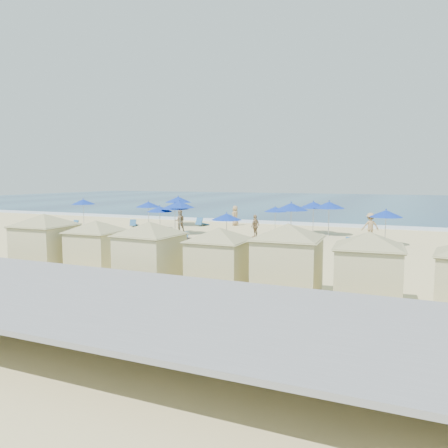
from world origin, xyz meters
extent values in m
plane|color=beige|center=(0.00, 0.00, 0.00)|extent=(160.00, 160.00, 0.00)
cube|color=navy|center=(0.00, 55.00, 0.03)|extent=(160.00, 80.00, 0.06)
cube|color=white|center=(0.00, 15.50, 0.04)|extent=(160.00, 2.50, 0.08)
cube|color=gray|center=(0.00, -13.00, 0.55)|extent=(160.00, 2.20, 1.10)
cube|color=black|center=(0.21, -2.83, 0.44)|extent=(1.11, 1.11, 0.88)
cube|color=beige|center=(-3.03, -9.60, 1.06)|extent=(2.22, 2.22, 2.12)
cube|color=tan|center=(-3.03, -9.60, 2.12)|extent=(2.33, 2.33, 0.08)
pyramid|color=tan|center=(-3.03, -9.60, 2.66)|extent=(4.65, 4.65, 0.53)
cube|color=beige|center=(-0.54, -9.20, 0.97)|extent=(2.00, 2.00, 1.94)
cube|color=tan|center=(-0.54, -9.20, 1.94)|extent=(2.10, 2.10, 0.08)
pyramid|color=tan|center=(-0.54, -9.20, 2.42)|extent=(4.24, 4.24, 0.48)
cube|color=beige|center=(2.65, -9.96, 1.03)|extent=(2.16, 2.16, 2.05)
cube|color=tan|center=(2.65, -9.96, 2.05)|extent=(2.26, 2.26, 0.08)
pyramid|color=tan|center=(2.65, -9.96, 2.57)|extent=(4.49, 4.49, 0.51)
cube|color=beige|center=(5.37, -9.57, 0.97)|extent=(1.96, 1.96, 1.94)
cube|color=tan|center=(5.37, -9.57, 1.94)|extent=(2.06, 2.06, 0.08)
pyramid|color=tan|center=(5.37, -9.57, 2.42)|extent=(4.25, 4.25, 0.48)
cube|color=beige|center=(7.89, -9.39, 1.06)|extent=(2.23, 2.23, 2.13)
cube|color=tan|center=(7.89, -9.39, 2.13)|extent=(2.34, 2.34, 0.09)
pyramid|color=tan|center=(7.89, -9.39, 2.66)|extent=(4.66, 4.66, 0.53)
cube|color=beige|center=(10.56, -9.42, 1.00)|extent=(2.15, 2.15, 2.00)
cube|color=tan|center=(10.56, -9.42, 2.00)|extent=(2.26, 2.26, 0.08)
pyramid|color=tan|center=(10.56, -9.42, 2.50)|extent=(4.38, 4.38, 0.50)
cylinder|color=#A5A8AD|center=(-15.48, 7.04, 0.96)|extent=(0.05, 0.05, 1.91)
cone|color=#0E2FA1|center=(-15.48, 7.04, 2.09)|extent=(2.11, 2.11, 0.45)
sphere|color=#0E2FA1|center=(-15.48, 7.04, 2.37)|extent=(0.08, 0.08, 0.08)
cylinder|color=#A5A8AD|center=(-8.21, 6.50, 0.94)|extent=(0.05, 0.05, 1.88)
cone|color=#0E2FA1|center=(-8.21, 6.50, 2.06)|extent=(2.08, 2.08, 0.45)
sphere|color=#0E2FA1|center=(-8.21, 6.50, 2.33)|extent=(0.08, 0.08, 0.08)
cylinder|color=#A5A8AD|center=(-7.16, 9.63, 1.07)|extent=(0.06, 0.06, 2.14)
cone|color=#0E2FA1|center=(-7.16, 9.63, 2.34)|extent=(2.37, 2.37, 0.51)
sphere|color=#0E2FA1|center=(-7.16, 9.63, 2.65)|extent=(0.09, 0.09, 0.09)
cylinder|color=#A5A8AD|center=(-4.46, 4.33, 0.98)|extent=(0.05, 0.05, 1.97)
cone|color=#0E2FA1|center=(-4.46, 4.33, 2.15)|extent=(2.18, 2.18, 0.47)
sphere|color=#0E2FA1|center=(-4.46, 4.33, 2.43)|extent=(0.08, 0.08, 0.08)
cylinder|color=#A5A8AD|center=(-7.94, 11.01, 0.85)|extent=(0.04, 0.04, 1.70)
cone|color=#0E2FA1|center=(-7.94, 11.01, 1.86)|extent=(1.88, 1.88, 0.40)
sphere|color=#0E2FA1|center=(-7.94, 11.01, 2.10)|extent=(0.07, 0.07, 0.07)
cylinder|color=#A5A8AD|center=(-5.57, 4.00, 0.88)|extent=(0.05, 0.05, 1.75)
cone|color=#0E2FA1|center=(-5.57, 4.00, 1.91)|extent=(1.94, 1.94, 0.42)
sphere|color=#0E2FA1|center=(-5.57, 4.00, 2.17)|extent=(0.07, 0.07, 0.07)
cylinder|color=#A5A8AD|center=(1.37, 0.50, 0.85)|extent=(0.04, 0.04, 1.71)
cone|color=#0E2FA1|center=(1.37, 0.50, 1.86)|extent=(1.88, 1.88, 0.40)
sphere|color=#0E2FA1|center=(1.37, 0.50, 2.11)|extent=(0.07, 0.07, 0.07)
cylinder|color=#A5A8AD|center=(1.85, 9.15, 0.81)|extent=(0.04, 0.04, 1.62)
cone|color=#0E2FA1|center=(1.85, 9.15, 1.77)|extent=(1.79, 1.79, 0.38)
sphere|color=#0E2FA1|center=(1.85, 9.15, 2.00)|extent=(0.07, 0.07, 0.07)
cylinder|color=#A5A8AD|center=(4.26, 4.84, 1.05)|extent=(0.06, 0.06, 2.10)
cone|color=#0E2FA1|center=(4.26, 4.84, 2.29)|extent=(2.32, 2.32, 0.50)
sphere|color=#0E2FA1|center=(4.26, 4.84, 2.60)|extent=(0.09, 0.09, 0.09)
cylinder|color=#A5A8AD|center=(4.88, 9.01, 1.00)|extent=(0.05, 0.05, 2.01)
cone|color=#0E2FA1|center=(4.88, 9.01, 2.19)|extent=(2.22, 2.22, 0.48)
sphere|color=#0E2FA1|center=(4.88, 9.01, 2.48)|extent=(0.08, 0.08, 0.08)
cylinder|color=#A5A8AD|center=(6.19, 8.22, 1.04)|extent=(0.05, 0.05, 2.07)
cone|color=#0E2FA1|center=(6.19, 8.22, 2.26)|extent=(2.29, 2.29, 0.49)
sphere|color=#0E2FA1|center=(6.19, 8.22, 2.56)|extent=(0.09, 0.09, 0.09)
cylinder|color=#A5A8AD|center=(10.28, 4.80, 0.93)|extent=(0.05, 0.05, 1.85)
cone|color=#0E2FA1|center=(10.28, 4.80, 2.02)|extent=(2.05, 2.05, 0.44)
sphere|color=#0E2FA1|center=(10.28, 4.80, 2.29)|extent=(0.08, 0.08, 0.08)
cylinder|color=#A5A8AD|center=(-4.16, 4.56, 1.03)|extent=(0.05, 0.05, 2.07)
cone|color=#0E2FA1|center=(-4.16, 4.56, 2.26)|extent=(2.28, 2.28, 0.49)
sphere|color=#0E2FA1|center=(-4.16, 4.56, 2.56)|extent=(0.09, 0.09, 0.09)
cube|color=#26598D|center=(-14.17, 5.11, 0.16)|extent=(0.80, 1.30, 0.33)
cube|color=#26598D|center=(-14.27, 4.62, 0.41)|extent=(0.63, 0.44, 0.59)
cube|color=#26598D|center=(-10.55, 7.81, 0.15)|extent=(0.88, 1.24, 0.31)
cube|color=#26598D|center=(-10.39, 7.37, 0.38)|extent=(0.60, 0.47, 0.55)
cube|color=#26598D|center=(-5.30, 10.70, 0.18)|extent=(0.80, 1.40, 0.37)
cube|color=#26598D|center=(-5.37, 10.15, 0.45)|extent=(0.67, 0.44, 0.64)
cube|color=#26598D|center=(-2.23, 1.88, 0.15)|extent=(0.80, 1.24, 0.32)
cube|color=#26598D|center=(-2.11, 1.41, 0.38)|extent=(0.60, 0.44, 0.56)
cube|color=#26598D|center=(3.60, 4.22, 0.16)|extent=(0.72, 1.26, 0.33)
cube|color=#26598D|center=(3.67, 3.73, 0.40)|extent=(0.60, 0.40, 0.58)
cube|color=#26598D|center=(8.28, 3.76, 0.15)|extent=(0.73, 1.19, 0.31)
cube|color=#26598D|center=(8.37, 3.31, 0.37)|extent=(0.57, 0.40, 0.54)
imported|color=tan|center=(-4.98, 5.98, 0.86)|extent=(1.05, 1.00, 1.71)
imported|color=tan|center=(1.57, 5.21, 0.82)|extent=(0.60, 1.02, 1.63)
imported|color=tan|center=(9.14, 7.67, 0.91)|extent=(1.35, 1.07, 1.82)
imported|color=tan|center=(-2.70, 11.97, 0.89)|extent=(0.66, 0.92, 1.77)
camera|label=1|loc=(11.80, -23.92, 4.20)|focal=35.00mm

